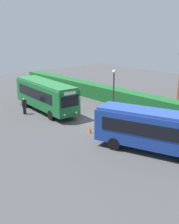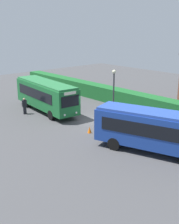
{
  "view_description": "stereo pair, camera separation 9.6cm",
  "coord_description": "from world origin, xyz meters",
  "px_view_note": "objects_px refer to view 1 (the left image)",
  "views": [
    {
      "loc": [
        20.76,
        -18.96,
        9.35
      ],
      "look_at": [
        1.49,
        -1.69,
        1.55
      ],
      "focal_mm": 46.86,
      "sensor_mm": 36.0,
      "label": 1
    },
    {
      "loc": [
        20.83,
        -18.89,
        9.35
      ],
      "look_at": [
        1.49,
        -1.69,
        1.55
      ],
      "focal_mm": 46.86,
      "sensor_mm": 36.0,
      "label": 2
    }
  ],
  "objects_px": {
    "traffic_cone": "(90,130)",
    "lamppost": "(114,91)",
    "person_left": "(24,106)",
    "person_center": "(73,99)",
    "person_right": "(71,103)",
    "bus_green": "(46,95)",
    "person_far": "(129,126)",
    "bus_blue": "(154,129)"
  },
  "relations": [
    {
      "from": "bus_green",
      "to": "traffic_cone",
      "type": "distance_m",
      "value": 8.49
    },
    {
      "from": "bus_blue",
      "to": "person_far",
      "type": "xyz_separation_m",
      "value": [
        -3.29,
        0.99,
        -0.87
      ]
    },
    {
      "from": "person_left",
      "to": "traffic_cone",
      "type": "distance_m",
      "value": 9.12
    },
    {
      "from": "person_center",
      "to": "lamppost",
      "type": "xyz_separation_m",
      "value": [
        7.71,
        -1.25,
        2.46
      ]
    },
    {
      "from": "person_far",
      "to": "lamppost",
      "type": "xyz_separation_m",
      "value": [
        -3.11,
        1.29,
        2.37
      ]
    },
    {
      "from": "person_left",
      "to": "person_center",
      "type": "height_order",
      "value": "person_left"
    },
    {
      "from": "traffic_cone",
      "to": "person_left",
      "type": "bearing_deg",
      "value": -171.17
    },
    {
      "from": "person_left",
      "to": "person_center",
      "type": "relative_size",
      "value": 1.04
    },
    {
      "from": "bus_green",
      "to": "bus_blue",
      "type": "bearing_deg",
      "value": 4.59
    },
    {
      "from": "bus_blue",
      "to": "person_right",
      "type": "xyz_separation_m",
      "value": [
        -12.8,
        2.21,
        -0.97
      ]
    },
    {
      "from": "person_right",
      "to": "person_far",
      "type": "distance_m",
      "value": 9.59
    },
    {
      "from": "bus_green",
      "to": "bus_blue",
      "type": "height_order",
      "value": "bus_green"
    },
    {
      "from": "bus_green",
      "to": "person_right",
      "type": "bearing_deg",
      "value": 55.5
    },
    {
      "from": "bus_blue",
      "to": "lamppost",
      "type": "distance_m",
      "value": 6.96
    },
    {
      "from": "person_left",
      "to": "lamppost",
      "type": "height_order",
      "value": "lamppost"
    },
    {
      "from": "person_left",
      "to": "person_far",
      "type": "relative_size",
      "value": 0.97
    },
    {
      "from": "bus_green",
      "to": "traffic_cone",
      "type": "height_order",
      "value": "bus_green"
    },
    {
      "from": "bus_green",
      "to": "lamppost",
      "type": "xyz_separation_m",
      "value": [
        8.15,
        2.2,
        1.44
      ]
    },
    {
      "from": "traffic_cone",
      "to": "person_far",
      "type": "bearing_deg",
      "value": 31.7
    },
    {
      "from": "person_right",
      "to": "bus_blue",
      "type": "bearing_deg",
      "value": -28.65
    },
    {
      "from": "lamppost",
      "to": "traffic_cone",
      "type": "bearing_deg",
      "value": -87.61
    },
    {
      "from": "person_center",
      "to": "traffic_cone",
      "type": "relative_size",
      "value": 2.85
    },
    {
      "from": "bus_green",
      "to": "person_right",
      "type": "xyz_separation_m",
      "value": [
        1.75,
        2.13,
        -1.03
      ]
    },
    {
      "from": "person_left",
      "to": "person_far",
      "type": "xyz_separation_m",
      "value": [
        11.97,
        3.24,
        0.05
      ]
    },
    {
      "from": "person_left",
      "to": "traffic_cone",
      "type": "xyz_separation_m",
      "value": [
        8.99,
        1.4,
        -0.63
      ]
    },
    {
      "from": "bus_blue",
      "to": "lamppost",
      "type": "xyz_separation_m",
      "value": [
        -6.4,
        2.28,
        1.5
      ]
    },
    {
      "from": "bus_blue",
      "to": "person_center",
      "type": "distance_m",
      "value": 14.58
    },
    {
      "from": "person_left",
      "to": "person_right",
      "type": "distance_m",
      "value": 5.09
    },
    {
      "from": "person_right",
      "to": "lamppost",
      "type": "relative_size",
      "value": 0.31
    },
    {
      "from": "bus_green",
      "to": "person_left",
      "type": "xyz_separation_m",
      "value": [
        -0.71,
        -2.33,
        -0.98
      ]
    },
    {
      "from": "bus_green",
      "to": "person_left",
      "type": "height_order",
      "value": "bus_green"
    },
    {
      "from": "bus_green",
      "to": "person_center",
      "type": "xyz_separation_m",
      "value": [
        0.44,
        3.45,
        -1.03
      ]
    },
    {
      "from": "bus_green",
      "to": "lamppost",
      "type": "bearing_deg",
      "value": 20.0
    },
    {
      "from": "person_left",
      "to": "bus_green",
      "type": "bearing_deg",
      "value": 89.22
    },
    {
      "from": "person_right",
      "to": "person_far",
      "type": "height_order",
      "value": "person_far"
    },
    {
      "from": "bus_green",
      "to": "lamppost",
      "type": "relative_size",
      "value": 1.88
    },
    {
      "from": "bus_green",
      "to": "person_right",
      "type": "distance_m",
      "value": 2.95
    },
    {
      "from": "person_center",
      "to": "traffic_cone",
      "type": "bearing_deg",
      "value": 100.78
    },
    {
      "from": "person_center",
      "to": "traffic_cone",
      "type": "xyz_separation_m",
      "value": [
        7.84,
        -4.38,
        -0.59
      ]
    },
    {
      "from": "bus_blue",
      "to": "person_far",
      "type": "distance_m",
      "value": 3.55
    },
    {
      "from": "bus_green",
      "to": "person_right",
      "type": "height_order",
      "value": "bus_green"
    },
    {
      "from": "traffic_cone",
      "to": "lamppost",
      "type": "bearing_deg",
      "value": 92.39
    }
  ]
}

